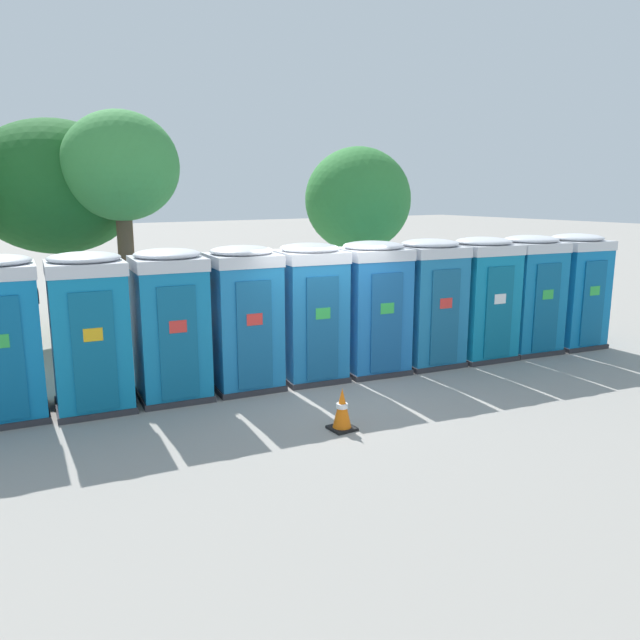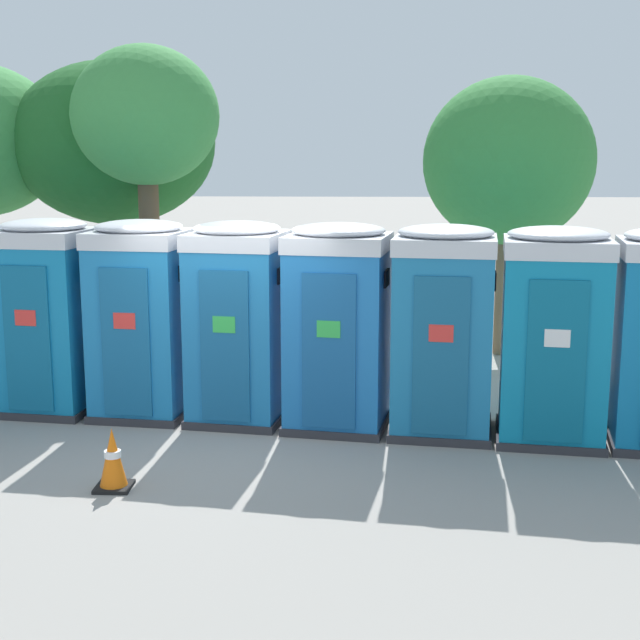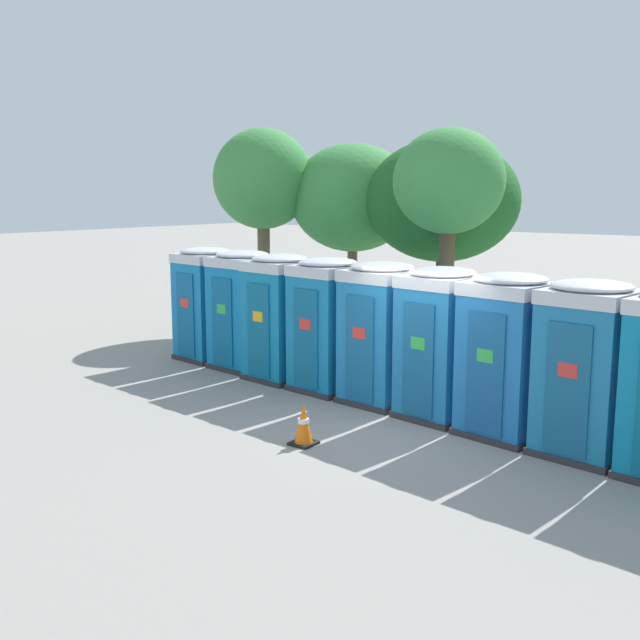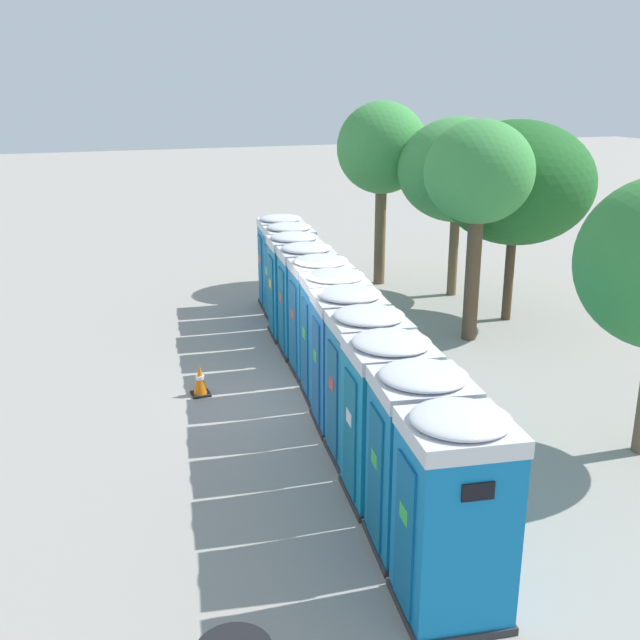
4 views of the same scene
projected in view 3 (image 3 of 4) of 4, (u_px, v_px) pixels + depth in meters
The scene contains 14 objects.
ground_plane at pixel (419, 423), 12.25m from camera, with size 120.00×120.00×0.00m, color gray.
portapotty_0 at pixel (206, 303), 16.85m from camera, with size 1.32×1.35×2.54m.
portapotty_1 at pixel (243, 309), 15.97m from camera, with size 1.32×1.33×2.54m.
portapotty_2 at pixel (280, 316), 15.01m from camera, with size 1.34×1.35×2.54m.
portapotty_3 at pixel (327, 324), 14.15m from camera, with size 1.32×1.35×2.54m.
portapotty_4 at pixel (381, 332), 13.29m from camera, with size 1.32×1.34×2.54m.
portapotty_5 at pixel (440, 342), 12.40m from camera, with size 1.33×1.37×2.54m.
portapotty_6 at pixel (507, 354), 11.47m from camera, with size 1.40×1.38×2.54m.
portapotty_7 at pixel (587, 368), 10.58m from camera, with size 1.37×1.35×2.54m.
street_tree_1 at pixel (263, 181), 20.03m from camera, with size 2.67×2.67×5.44m.
street_tree_2 at pixel (353, 198), 20.11m from camera, with size 3.36×3.36×5.05m.
street_tree_3 at pixel (449, 184), 16.63m from camera, with size 2.50×2.50×5.17m.
street_tree_4 at pixel (442, 201), 18.68m from camera, with size 3.84×3.84×5.08m.
traffic_cone at pixel (303, 425), 11.17m from camera, with size 0.36×0.36×0.64m.
Camera 3 is at (5.66, -10.47, 3.72)m, focal length 42.00 mm.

